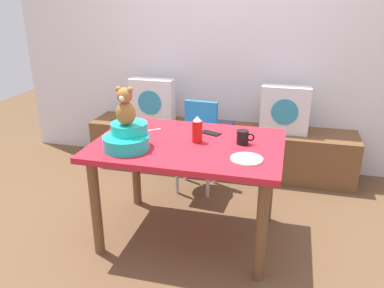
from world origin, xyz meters
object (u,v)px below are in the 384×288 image
Objects in this scene: ketchup_bottle at (197,130)px; infant_seat_teal at (127,138)px; dining_table at (188,157)px; highchair at (197,134)px; pillow_floral_left at (152,101)px; pillow_floral_right at (285,110)px; coffee_mug at (243,137)px; teddy_bear at (125,107)px; book_stack at (223,124)px; cell_phone at (211,133)px; dinner_plate_near at (247,159)px.

infant_seat_teal is at bearing -152.17° from ketchup_bottle.
dining_table is 0.77m from highchair.
pillow_floral_left is at bearing 120.31° from dining_table.
pillow_floral_right reaches higher than coffee_mug.
dining_table is 0.20m from ketchup_bottle.
teddy_bear is at bearing -151.16° from dining_table.
coffee_mug is (0.33, -1.13, 0.30)m from book_stack.
highchair is (-0.16, -0.44, 0.04)m from book_stack.
infant_seat_teal reaches higher than cell_phone.
coffee_mug is at bearing 7.47° from ketchup_bottle.
dinner_plate_near is 1.39× the size of cell_phone.
highchair is 3.95× the size of dinner_plate_near.
teddy_bear reaches higher than highchair.
teddy_bear is 0.83m from dinner_plate_near.
infant_seat_teal reaches higher than dinner_plate_near.
book_stack is 1.54m from teddy_bear.
dining_table is (0.68, -1.17, -0.05)m from pillow_floral_left.
coffee_mug is 0.27m from dinner_plate_near.
infant_seat_teal is 0.77m from coffee_mug.
dinner_plate_near is (0.55, -0.96, 0.22)m from highchair.
pillow_floral_right is 1.28m from ketchup_bottle.
infant_seat_teal reaches higher than coffee_mug.
dining_table is at bearing -80.60° from highchair.
coffee_mug is (0.72, 0.26, -0.02)m from infant_seat_teal.
infant_seat_teal is at bearing 179.75° from dinner_plate_near.
ketchup_bottle is 1.54× the size of coffee_mug.
book_stack is 0.61× the size of infant_seat_teal.
pillow_floral_left is 1.45m from teddy_bear.
book_stack is (0.72, 0.02, -0.19)m from pillow_floral_left.
teddy_bear reaches higher than dinner_plate_near.
cell_phone is at bearing 62.06° from dining_table.
dining_table is (-0.61, -1.17, -0.05)m from pillow_floral_right.
pillow_floral_right is 0.56× the size of highchair.
teddy_bear is at bearing -76.59° from pillow_floral_left.
coffee_mug is at bearing -102.58° from pillow_floral_right.
pillow_floral_right is 3.06× the size of cell_phone.
teddy_bear reaches higher than cell_phone.
dining_table is 0.26m from cell_phone.
dining_table is (-0.04, -1.19, 0.15)m from book_stack.
ketchup_bottle reaches higher than dinner_plate_near.
ketchup_bottle is at bearing -172.53° from coffee_mug.
dining_table is 0.56m from teddy_bear.
pillow_floral_right is 1.14m from coffee_mug.
highchair is 3.16× the size of teddy_bear.
highchair reaches higher than book_stack.
ketchup_bottle is at bearing -57.19° from pillow_floral_left.
teddy_bear reaches higher than pillow_floral_left.
teddy_bear is (-0.97, -1.37, 0.34)m from pillow_floral_right.
dining_table is at bearing -158.51° from ketchup_bottle.
ketchup_bottle is at bearing 148.62° from dinner_plate_near.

